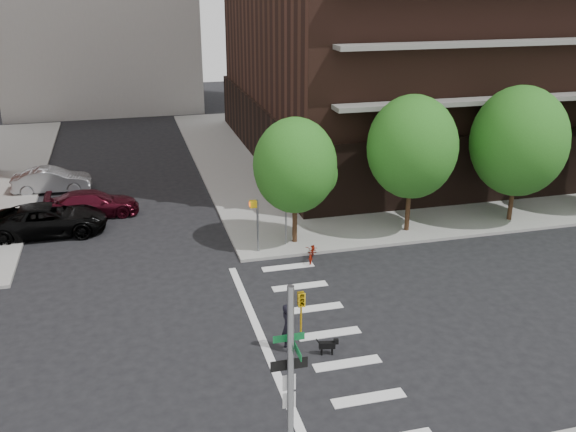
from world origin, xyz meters
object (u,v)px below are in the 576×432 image
at_px(parked_car_maroon, 93,204).
at_px(dog_walker, 288,327).
at_px(traffic_signal, 292,415).
at_px(parked_car_silver, 52,180).
at_px(parked_car_black, 48,220).
at_px(scooter, 312,252).

xyz_separation_m(parked_car_maroon, dog_walker, (6.94, -15.77, 0.19)).
xyz_separation_m(traffic_signal, dog_walker, (1.72, 6.89, -1.80)).
height_order(traffic_signal, dog_walker, traffic_signal).
relative_size(traffic_signal, parked_car_maroon, 1.22).
height_order(traffic_signal, parked_car_silver, traffic_signal).
height_order(traffic_signal, parked_car_black, traffic_signal).
height_order(parked_car_black, parked_car_maroon, parked_car_black).
xyz_separation_m(parked_car_black, parked_car_maroon, (2.13, 2.23, -0.09)).
bearing_deg(parked_car_silver, dog_walker, -152.63).
bearing_deg(traffic_signal, scooter, 71.17).
bearing_deg(parked_car_black, dog_walker, -145.87).
distance_m(traffic_signal, scooter, 14.96).
distance_m(traffic_signal, parked_car_silver, 28.69).
height_order(traffic_signal, parked_car_maroon, traffic_signal).
relative_size(parked_car_silver, scooter, 3.00).
bearing_deg(parked_car_maroon, scooter, -130.89).
bearing_deg(dog_walker, scooter, -31.85).
distance_m(parked_car_silver, scooter, 18.46).
bearing_deg(parked_car_maroon, dog_walker, -156.21).
xyz_separation_m(parked_car_black, dog_walker, (9.07, -13.54, 0.10)).
distance_m(traffic_signal, parked_car_maroon, 23.34).
bearing_deg(dog_walker, parked_car_silver, 16.00).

